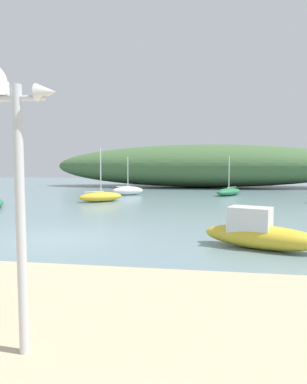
{
  "coord_description": "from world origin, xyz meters",
  "views": [
    {
      "loc": [
        5.11,
        -10.92,
        2.56
      ],
      "look_at": [
        2.31,
        7.24,
        1.13
      ],
      "focal_mm": 30.89,
      "sensor_mm": 36.0,
      "label": 1
    }
  ],
  "objects_px": {
    "sailboat_outer_mooring": "(229,192)",
    "sailboat_far_left": "(128,191)",
    "sailboat_inner_mooring": "(101,197)",
    "motorboat_west_reach": "(259,233)"
  },
  "relations": [
    {
      "from": "sailboat_outer_mooring",
      "to": "sailboat_far_left",
      "type": "bearing_deg",
      "value": -173.6
    },
    {
      "from": "sailboat_outer_mooring",
      "to": "motorboat_west_reach",
      "type": "xyz_separation_m",
      "value": [
        -0.44,
        -19.1,
        0.15
      ]
    },
    {
      "from": "sailboat_inner_mooring",
      "to": "sailboat_far_left",
      "type": "bearing_deg",
      "value": 83.18
    },
    {
      "from": "sailboat_inner_mooring",
      "to": "sailboat_outer_mooring",
      "type": "bearing_deg",
      "value": 34.9
    },
    {
      "from": "sailboat_outer_mooring",
      "to": "sailboat_far_left",
      "type": "distance_m",
      "value": 8.93
    },
    {
      "from": "sailboat_far_left",
      "to": "sailboat_inner_mooring",
      "type": "xyz_separation_m",
      "value": [
        -0.68,
        -5.67,
        -0.04
      ]
    },
    {
      "from": "sailboat_outer_mooring",
      "to": "sailboat_inner_mooring",
      "type": "xyz_separation_m",
      "value": [
        -9.55,
        -6.66,
        0.03
      ]
    },
    {
      "from": "sailboat_far_left",
      "to": "sailboat_inner_mooring",
      "type": "distance_m",
      "value": 5.71
    },
    {
      "from": "sailboat_far_left",
      "to": "motorboat_west_reach",
      "type": "relative_size",
      "value": 0.91
    },
    {
      "from": "motorboat_west_reach",
      "to": "sailboat_outer_mooring",
      "type": "bearing_deg",
      "value": 88.68
    }
  ]
}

